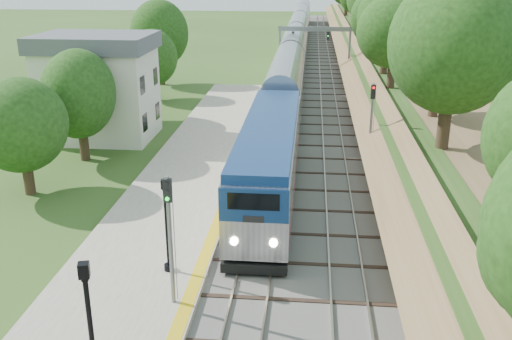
# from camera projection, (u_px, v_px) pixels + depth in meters

# --- Properties ---
(trackbed) EXTENTS (9.50, 170.00, 0.28)m
(trackbed) POSITION_uv_depth(u_px,v_px,m) (309.00, 72.00, 71.65)
(trackbed) COLOR #4C4944
(trackbed) RESTS_ON ground
(platform) EXTENTS (6.40, 68.00, 0.38)m
(platform) POSITION_uv_depth(u_px,v_px,m) (171.00, 211.00, 31.07)
(platform) COLOR gray
(platform) RESTS_ON ground
(yellow_stripe) EXTENTS (0.55, 68.00, 0.01)m
(yellow_stripe) POSITION_uv_depth(u_px,v_px,m) (222.00, 210.00, 30.74)
(yellow_stripe) COLOR gold
(yellow_stripe) RESTS_ON platform
(embankment) EXTENTS (10.64, 170.00, 11.70)m
(embankment) POSITION_uv_depth(u_px,v_px,m) (378.00, 58.00, 70.25)
(embankment) COLOR brown
(embankment) RESTS_ON ground
(station_building) EXTENTS (8.60, 6.60, 8.00)m
(station_building) POSITION_uv_depth(u_px,v_px,m) (99.00, 86.00, 43.64)
(station_building) COLOR silver
(station_building) RESTS_ON ground
(signal_gantry) EXTENTS (8.40, 0.38, 6.20)m
(signal_gantry) POSITION_uv_depth(u_px,v_px,m) (315.00, 39.00, 65.30)
(signal_gantry) COLOR slate
(signal_gantry) RESTS_ON ground
(trees_behind_platform) EXTENTS (7.82, 53.32, 7.21)m
(trees_behind_platform) POSITION_uv_depth(u_px,v_px,m) (89.00, 111.00, 34.50)
(trees_behind_platform) COLOR #332316
(trees_behind_platform) RESTS_ON ground
(train) EXTENTS (2.98, 119.48, 4.38)m
(train) POSITION_uv_depth(u_px,v_px,m) (296.00, 46.00, 78.88)
(train) COLOR black
(train) RESTS_ON trackbed
(lamppost_far) EXTENTS (0.41, 0.41, 4.19)m
(lamppost_far) POSITION_uv_depth(u_px,v_px,m) (167.00, 231.00, 24.09)
(lamppost_far) COLOR black
(lamppost_far) RESTS_ON platform
(signal_platform) EXTENTS (0.31, 0.25, 5.27)m
(signal_platform) POSITION_uv_depth(u_px,v_px,m) (170.00, 227.00, 21.31)
(signal_platform) COLOR slate
(signal_platform) RESTS_ON platform
(signal_farside) EXTENTS (0.31, 0.24, 5.61)m
(signal_farside) POSITION_uv_depth(u_px,v_px,m) (371.00, 117.00, 37.03)
(signal_farside) COLOR slate
(signal_farside) RESTS_ON ground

